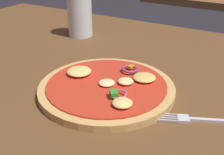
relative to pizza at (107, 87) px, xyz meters
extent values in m
cube|color=brown|center=(-0.03, 0.01, -0.02)|extent=(1.33, 0.92, 0.03)
cylinder|color=tan|center=(0.00, 0.00, 0.00)|extent=(0.25, 0.25, 0.01)
cylinder|color=red|center=(0.00, 0.00, 0.01)|extent=(0.22, 0.22, 0.00)
ellipsoid|color=#E5BC60|center=(0.05, 0.05, 0.01)|extent=(0.04, 0.04, 0.01)
ellipsoid|color=#EFCC72|center=(-0.07, 0.01, 0.01)|extent=(0.05, 0.05, 0.01)
ellipsoid|color=#F4DB8E|center=(0.00, 0.00, 0.01)|extent=(0.03, 0.03, 0.01)
ellipsoid|color=#EFCC72|center=(0.06, -0.05, 0.01)|extent=(0.03, 0.03, 0.01)
ellipsoid|color=#F4DB8E|center=(0.03, 0.02, 0.01)|extent=(0.03, 0.03, 0.01)
torus|color=#B25984|center=(0.04, -0.03, 0.01)|extent=(0.04, 0.04, 0.01)
torus|color=#93386B|center=(0.01, 0.06, 0.01)|extent=(0.04, 0.04, 0.01)
cube|color=orange|center=(0.01, 0.08, 0.01)|extent=(0.01, 0.01, 0.01)
cube|color=#2D8C28|center=(-0.08, 0.01, 0.01)|extent=(0.02, 0.02, 0.01)
cube|color=#2D8C28|center=(0.04, -0.04, 0.02)|extent=(0.02, 0.02, 0.01)
cube|color=silver|center=(0.15, -0.02, -0.01)|extent=(0.02, 0.02, 0.01)
cube|color=silver|center=(0.12, -0.02, -0.01)|extent=(0.03, 0.02, 0.00)
cube|color=silver|center=(0.12, -0.03, -0.01)|extent=(0.03, 0.02, 0.00)
cube|color=silver|center=(0.13, -0.03, -0.01)|extent=(0.03, 0.02, 0.00)
cube|color=silver|center=(0.13, -0.04, -0.01)|extent=(0.03, 0.02, 0.00)
cylinder|color=silver|center=(-0.23, 0.24, 0.05)|extent=(0.07, 0.07, 0.12)
cylinder|color=gold|center=(-0.23, 0.24, 0.04)|extent=(0.06, 0.06, 0.10)
cylinder|color=white|center=(-0.23, 0.24, 0.09)|extent=(0.06, 0.06, 0.01)
camera|label=1|loc=(0.24, -0.39, 0.25)|focal=45.33mm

